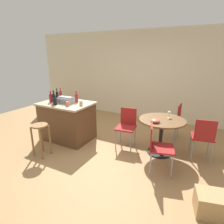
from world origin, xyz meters
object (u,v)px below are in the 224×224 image
Objects in this scene: bottle_0 at (54,98)px; cup_1 at (67,104)px; cup_3 at (81,103)px; dining_table at (161,128)px; wine_glass at (169,113)px; folding_chair_left at (158,145)px; kitchen_island at (67,121)px; wooden_stool at (41,134)px; cup_0 at (56,97)px; folding_chair_near at (173,119)px; bottle_3 at (57,96)px; bottle_4 at (55,101)px; toolbox at (66,100)px; bottle_2 at (61,95)px; serving_bowl at (155,121)px; bottle_5 at (51,98)px; folding_chair_right at (203,136)px; folding_chair_far at (127,125)px; cardboard_box at (215,204)px; bottle_1 at (77,98)px; cup_2 at (70,98)px.

cup_1 is at bearing -8.00° from bottle_0.
dining_table is at bearing 12.11° from cup_3.
folding_chair_left is at bearing -89.36° from wine_glass.
kitchen_island is 0.62m from bottle_0.
folding_chair_left is (2.21, 0.53, 0.04)m from wooden_stool.
folding_chair_near is at bearing 20.24° from cup_0.
wooden_stool is at bearing -148.10° from wine_glass.
bottle_4 is at bearing -56.83° from bottle_3.
folding_chair_left is 2.37× the size of toolbox.
folding_chair_left is (0.11, -0.68, -0.06)m from dining_table.
folding_chair_near is 2.90m from cup_0.
bottle_2 is 2.40m from serving_bowl.
toolbox is at bearing 14.24° from bottle_5.
folding_chair_near is 0.98m from folding_chair_right.
kitchen_island reaches higher than folding_chair_far.
cardboard_box is at bearing -12.61° from bottle_0.
cup_0 is (-0.09, 0.25, -0.05)m from bottle_5.
folding_chair_far is 7.86× the size of cup_1.
bottle_2 is at bearing 144.80° from cup_1.
wine_glass is at bearing 10.76° from bottle_3.
bottle_3 is 1.20× the size of bottle_5.
cup_3 is at bearing -167.89° from dining_table.
bottle_1 reaches higher than cup_0.
cup_3 reaches higher than cup_2.
bottle_4 reaches higher than cup_2.
cup_1 is at bearing -24.29° from bottle_3.
folding_chair_left is at bearing -8.65° from kitchen_island.
bottle_2 is (-3.23, -0.25, 0.50)m from folding_chair_right.
bottle_4 reaches higher than cup_1.
folding_chair_right is 2.39× the size of toolbox.
folding_chair_near is at bearing 90.65° from folding_chair_left.
cup_3 reaches higher than wooden_stool.
kitchen_island is 2.48× the size of cardboard_box.
folding_chair_far is 1.11m from cup_3.
cup_2 is at bearing 69.97° from bottle_0.
folding_chair_right is 3.36m from bottle_5.
bottle_2 is at bearing 103.58° from bottle_0.
cup_0 reaches higher than folding_chair_near.
bottle_1 is at bearing -155.01° from folding_chair_near.
bottle_4 is (-0.28, -0.42, -0.02)m from bottle_1.
folding_chair_right reaches higher than serving_bowl.
serving_bowl reaches higher than dining_table.
cup_3 is at bearing 5.98° from bottle_5.
kitchen_island is 1.39× the size of folding_chair_left.
folding_chair_near is at bearing 26.48° from kitchen_island.
folding_chair_far is 0.94m from wine_glass.
bottle_5 reaches higher than cup_3.
folding_chair_right reaches higher than cardboard_box.
cup_2 is 0.61m from cup_3.
folding_chair_near reaches higher than serving_bowl.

